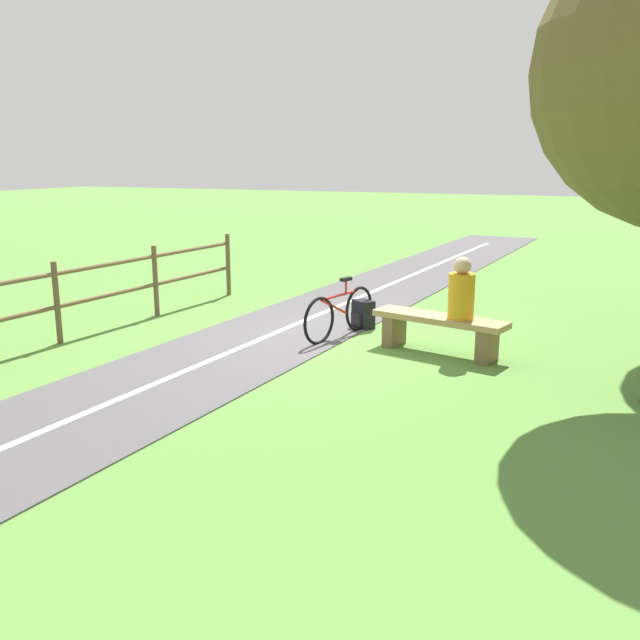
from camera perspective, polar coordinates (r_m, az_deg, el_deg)
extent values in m
plane|color=#548438|center=(9.97, 0.91, -1.33)|extent=(80.00, 80.00, 0.00)
cube|color=#4C494C|center=(7.28, -19.50, -7.65)|extent=(4.93, 36.06, 0.02)
cube|color=silver|center=(7.28, -19.51, -7.57)|extent=(2.58, 31.91, 0.00)
cube|color=#A88456|center=(9.14, 9.81, 0.10)|extent=(1.85, 0.84, 0.08)
cube|color=brown|center=(8.93, 13.59, -2.05)|extent=(0.25, 0.42, 0.42)
cube|color=brown|center=(9.51, 6.13, -0.82)|extent=(0.25, 0.42, 0.42)
cylinder|color=orange|center=(8.94, 11.55, 1.92)|extent=(0.40, 0.40, 0.58)
sphere|color=tan|center=(8.88, 11.66, 4.40)|extent=(0.22, 0.22, 0.22)
torus|color=black|center=(9.45, -0.08, -0.07)|extent=(0.21, 0.66, 0.67)
torus|color=black|center=(10.22, 3.23, 0.93)|extent=(0.21, 0.66, 0.67)
cylinder|color=red|center=(9.77, 1.65, 2.06)|extent=(0.24, 0.81, 0.04)
cylinder|color=red|center=(9.68, 1.14, 1.11)|extent=(0.18, 0.59, 0.31)
cylinder|color=red|center=(9.87, 2.15, 2.76)|extent=(0.03, 0.03, 0.20)
cube|color=black|center=(9.85, 2.16, 3.39)|extent=(0.13, 0.21, 0.05)
cube|color=black|center=(10.41, 3.58, 0.48)|extent=(0.39, 0.36, 0.43)
cube|color=black|center=(10.36, 3.00, 0.06)|extent=(0.21, 0.17, 0.19)
cylinder|color=brown|center=(12.99, -7.57, 4.54)|extent=(0.08, 0.08, 1.14)
cylinder|color=brown|center=(11.48, -13.39, 3.15)|extent=(0.08, 0.08, 1.14)
cylinder|color=brown|center=(10.13, -20.84, 1.33)|extent=(0.08, 0.08, 1.14)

